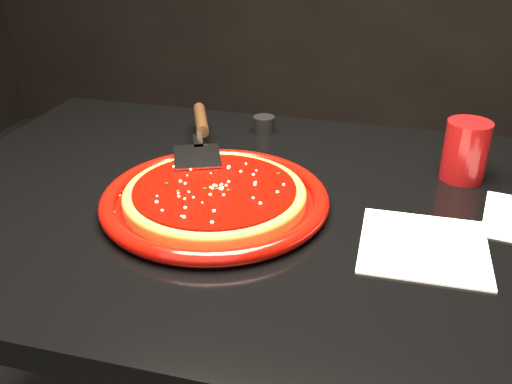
% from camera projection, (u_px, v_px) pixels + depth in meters
% --- Properties ---
extents(table, '(1.20, 0.80, 0.75)m').
position_uv_depth(table, '(266.00, 370.00, 1.11)').
color(table, black).
rests_on(table, floor).
extents(plate, '(0.39, 0.39, 0.03)m').
position_uv_depth(plate, '(215.00, 199.00, 0.91)').
color(plate, '#710703').
rests_on(plate, table).
extents(pizza_crust, '(0.31, 0.31, 0.01)m').
position_uv_depth(pizza_crust, '(215.00, 197.00, 0.91)').
color(pizza_crust, brown).
rests_on(pizza_crust, plate).
extents(pizza_crust_rim, '(0.31, 0.31, 0.02)m').
position_uv_depth(pizza_crust_rim, '(215.00, 193.00, 0.91)').
color(pizza_crust_rim, brown).
rests_on(pizza_crust_rim, plate).
extents(pizza_sauce, '(0.28, 0.28, 0.01)m').
position_uv_depth(pizza_sauce, '(215.00, 190.00, 0.90)').
color(pizza_sauce, '#720400').
rests_on(pizza_sauce, plate).
extents(parmesan_dusting, '(0.25, 0.25, 0.01)m').
position_uv_depth(parmesan_dusting, '(215.00, 186.00, 0.90)').
color(parmesan_dusting, beige).
rests_on(parmesan_dusting, plate).
extents(basil_flecks, '(0.23, 0.23, 0.00)m').
position_uv_depth(basil_flecks, '(215.00, 187.00, 0.90)').
color(basil_flecks, black).
rests_on(basil_flecks, plate).
extents(pizza_server, '(0.22, 0.36, 0.03)m').
position_uv_depth(pizza_server, '(200.00, 134.00, 1.08)').
color(pizza_server, '#B3B6BB').
rests_on(pizza_server, plate).
extents(cup, '(0.09, 0.09, 0.11)m').
position_uv_depth(cup, '(466.00, 151.00, 0.99)').
color(cup, maroon).
rests_on(cup, table).
extents(napkin_a, '(0.18, 0.18, 0.00)m').
position_uv_depth(napkin_a, '(424.00, 246.00, 0.81)').
color(napkin_a, white).
rests_on(napkin_a, table).
extents(ramekin, '(0.05, 0.05, 0.03)m').
position_uv_depth(ramekin, '(264.00, 125.00, 1.20)').
color(ramekin, black).
rests_on(ramekin, table).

